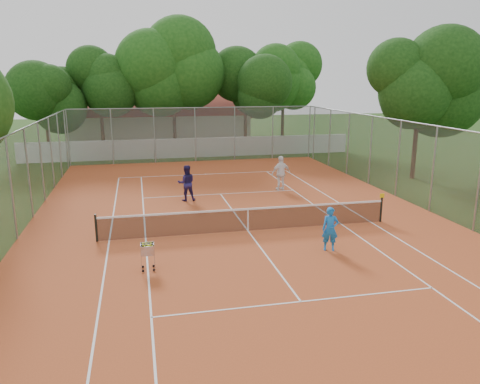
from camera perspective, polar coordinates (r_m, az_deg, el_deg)
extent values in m
plane|color=#1C390F|center=(19.20, 0.97, -4.81)|extent=(120.00, 120.00, 0.00)
cube|color=#B24C22|center=(19.20, 0.97, -4.78)|extent=(18.00, 34.00, 0.02)
cube|color=white|center=(19.19, 0.97, -4.74)|extent=(10.98, 23.78, 0.01)
cube|color=black|center=(19.04, 0.97, -3.35)|extent=(11.88, 0.10, 0.98)
cube|color=slate|center=(18.66, 0.99, 1.02)|extent=(18.00, 34.00, 4.00)
cube|color=white|center=(37.34, -5.82, 5.39)|extent=(26.00, 0.30, 1.50)
cube|color=beige|center=(46.92, -9.78, 8.73)|extent=(16.40, 9.00, 4.40)
cube|color=black|center=(39.95, -6.49, 12.04)|extent=(29.00, 19.00, 10.00)
imported|color=blue|center=(17.17, 10.94, -4.45)|extent=(0.67, 0.55, 1.60)
imported|color=#211A50|center=(23.82, -6.55, 1.09)|extent=(0.89, 0.70, 1.83)
imported|color=white|center=(26.00, 5.03, 2.30)|extent=(1.19, 0.64, 1.92)
cube|color=#B8B8BF|center=(15.55, -11.19, -7.65)|extent=(0.60, 0.60, 0.96)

